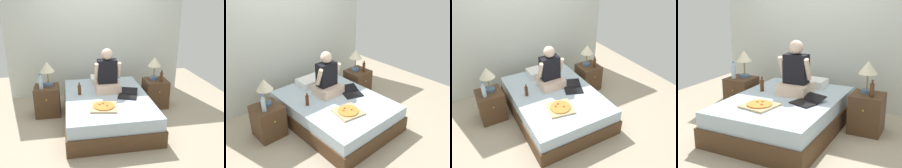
{
  "view_description": "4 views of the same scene",
  "coord_description": "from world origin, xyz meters",
  "views": [
    {
      "loc": [
        -0.63,
        -3.95,
        2.14
      ],
      "look_at": [
        0.08,
        -0.06,
        0.7
      ],
      "focal_mm": 40.0,
      "sensor_mm": 36.0,
      "label": 1
    },
    {
      "loc": [
        -2.46,
        -2.8,
        2.65
      ],
      "look_at": [
        0.04,
        -0.04,
        0.76
      ],
      "focal_mm": 40.0,
      "sensor_mm": 36.0,
      "label": 2
    },
    {
      "loc": [
        -1.41,
        -2.91,
        2.69
      ],
      "look_at": [
        0.12,
        -0.15,
        0.69
      ],
      "focal_mm": 35.0,
      "sensor_mm": 36.0,
      "label": 3
    },
    {
      "loc": [
        1.91,
        -3.66,
        1.78
      ],
      "look_at": [
        0.12,
        -0.08,
        0.7
      ],
      "focal_mm": 50.0,
      "sensor_mm": 36.0,
      "label": 4
    }
  ],
  "objects": [
    {
      "name": "bed",
      "position": [
        0.0,
        0.0,
        0.23
      ],
      "size": [
        1.46,
        2.04,
        0.47
      ],
      "color": "#4C331E",
      "rests_on": "ground"
    },
    {
      "name": "lamp_on_left_nightstand",
      "position": [
        -1.01,
        0.5,
        0.87
      ],
      "size": [
        0.26,
        0.26,
        0.45
      ],
      "color": "#4C6B93",
      "rests_on": "nightstand_left"
    },
    {
      "name": "nightstand_right",
      "position": [
        1.05,
        0.45,
        0.27
      ],
      "size": [
        0.44,
        0.47,
        0.55
      ],
      "color": "#4C331E",
      "rests_on": "ground"
    },
    {
      "name": "beer_bottle",
      "position": [
        1.12,
        0.35,
        0.64
      ],
      "size": [
        0.06,
        0.06,
        0.23
      ],
      "color": "#512D14",
      "rests_on": "nightstand_right"
    },
    {
      "name": "laptop",
      "position": [
        0.36,
        -0.06,
        0.49
      ],
      "size": [
        0.44,
        0.5,
        0.07
      ],
      "color": "black",
      "rests_on": "bed"
    },
    {
      "name": "water_bottle",
      "position": [
        -1.13,
        0.36,
        0.66
      ],
      "size": [
        0.07,
        0.07,
        0.28
      ],
      "color": "silver",
      "rests_on": "nightstand_left"
    },
    {
      "name": "ground_plane",
      "position": [
        0.0,
        0.0,
        0.0
      ],
      "size": [
        5.73,
        5.73,
        0.0
      ],
      "primitive_type": "plane",
      "color": "tan"
    },
    {
      "name": "pillow",
      "position": [
        0.06,
        0.74,
        0.53
      ],
      "size": [
        0.52,
        0.34,
        0.12
      ],
      "primitive_type": "cube",
      "color": "white",
      "rests_on": "bed"
    },
    {
      "name": "wall_back",
      "position": [
        0.0,
        1.38,
        1.25
      ],
      "size": [
        3.73,
        0.12,
        2.5
      ],
      "primitive_type": "cube",
      "color": "silver",
      "rests_on": "ground"
    },
    {
      "name": "pizza_box",
      "position": [
        -0.12,
        -0.46,
        0.49
      ],
      "size": [
        0.46,
        0.46,
        0.05
      ],
      "color": "tan",
      "rests_on": "bed"
    },
    {
      "name": "beer_bottle_on_bed",
      "position": [
        -0.46,
        0.16,
        0.56
      ],
      "size": [
        0.06,
        0.06,
        0.22
      ],
      "color": "#4C2811",
      "rests_on": "bed"
    },
    {
      "name": "nightstand_left",
      "position": [
        -1.05,
        0.45,
        0.27
      ],
      "size": [
        0.44,
        0.47,
        0.55
      ],
      "color": "#4C331E",
      "rests_on": "ground"
    },
    {
      "name": "lamp_on_right_nightstand",
      "position": [
        1.02,
        0.5,
        0.87
      ],
      "size": [
        0.26,
        0.26,
        0.45
      ],
      "color": "#4C6B93",
      "rests_on": "nightstand_right"
    },
    {
      "name": "person_seated",
      "position": [
        0.05,
        0.25,
        0.75
      ],
      "size": [
        0.47,
        0.4,
        0.78
      ],
      "color": "beige",
      "rests_on": "bed"
    }
  ]
}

